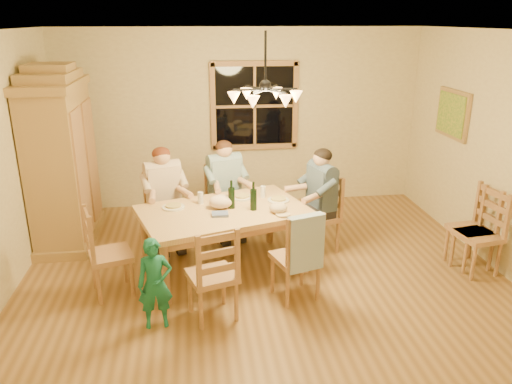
{
  "coord_description": "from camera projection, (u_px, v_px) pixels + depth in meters",
  "views": [
    {
      "loc": [
        -0.74,
        -5.05,
        2.81
      ],
      "look_at": [
        -0.08,
        0.1,
        1.0
      ],
      "focal_mm": 35.0,
      "sensor_mm": 36.0,
      "label": 1
    }
  ],
  "objects": [
    {
      "name": "floor",
      "position": [
        264.0,
        276.0,
        5.75
      ],
      "size": [
        5.5,
        5.5,
        0.0
      ],
      "primitive_type": "plane",
      "color": "brown",
      "rests_on": "ground"
    },
    {
      "name": "ceiling",
      "position": [
        266.0,
        30.0,
        4.86
      ],
      "size": [
        5.5,
        5.0,
        0.02
      ],
      "primitive_type": "cube",
      "color": "white",
      "rests_on": "wall_back"
    },
    {
      "name": "wall_back",
      "position": [
        241.0,
        119.0,
        7.64
      ],
      "size": [
        5.5,
        0.02,
        2.7
      ],
      "primitive_type": "cube",
      "color": "#CBB98F",
      "rests_on": "floor"
    },
    {
      "name": "wall_right",
      "position": [
        505.0,
        155.0,
        5.63
      ],
      "size": [
        0.02,
        5.0,
        2.7
      ],
      "primitive_type": "cube",
      "color": "#CBB98F",
      "rests_on": "floor"
    },
    {
      "name": "window",
      "position": [
        255.0,
        106.0,
        7.57
      ],
      "size": [
        1.3,
        0.06,
        1.3
      ],
      "color": "black",
      "rests_on": "wall_back"
    },
    {
      "name": "painting",
      "position": [
        452.0,
        114.0,
        6.67
      ],
      "size": [
        0.06,
        0.78,
        0.64
      ],
      "color": "#A27F46",
      "rests_on": "wall_right"
    },
    {
      "name": "chandelier",
      "position": [
        265.0,
        95.0,
        5.06
      ],
      "size": [
        0.77,
        0.68,
        0.71
      ],
      "color": "black",
      "rests_on": "ceiling"
    },
    {
      "name": "armoire",
      "position": [
        62.0,
        163.0,
        6.38
      ],
      "size": [
        0.66,
        1.4,
        2.3
      ],
      "color": "#A27F46",
      "rests_on": "floor"
    },
    {
      "name": "dining_table",
      "position": [
        224.0,
        218.0,
        5.69
      ],
      "size": [
        2.1,
        1.63,
        0.76
      ],
      "rotation": [
        0.0,
        0.0,
        0.3
      ],
      "color": "tan",
      "rests_on": "floor"
    },
    {
      "name": "chair_far_left",
      "position": [
        166.0,
        226.0,
        6.38
      ],
      "size": [
        0.55,
        0.53,
        0.99
      ],
      "rotation": [
        0.0,
        0.0,
        3.44
      ],
      "color": "#9C7145",
      "rests_on": "floor"
    },
    {
      "name": "chair_far_right",
      "position": [
        226.0,
        216.0,
        6.7
      ],
      "size": [
        0.55,
        0.53,
        0.99
      ],
      "rotation": [
        0.0,
        0.0,
        3.44
      ],
      "color": "#9C7145",
      "rests_on": "floor"
    },
    {
      "name": "chair_near_left",
      "position": [
        213.0,
        289.0,
        4.88
      ],
      "size": [
        0.55,
        0.53,
        0.99
      ],
      "rotation": [
        0.0,
        0.0,
        0.3
      ],
      "color": "#9C7145",
      "rests_on": "floor"
    },
    {
      "name": "chair_near_right",
      "position": [
        295.0,
        271.0,
        5.24
      ],
      "size": [
        0.55,
        0.53,
        0.99
      ],
      "rotation": [
        0.0,
        0.0,
        0.3
      ],
      "color": "#9C7145",
      "rests_on": "floor"
    },
    {
      "name": "chair_end_left",
      "position": [
        112.0,
        268.0,
        5.31
      ],
      "size": [
        0.53,
        0.55,
        0.99
      ],
      "rotation": [
        0.0,
        0.0,
        -1.27
      ],
      "color": "#9C7145",
      "rests_on": "floor"
    },
    {
      "name": "chair_end_right",
      "position": [
        319.0,
        228.0,
        6.31
      ],
      "size": [
        0.53,
        0.55,
        0.99
      ],
      "rotation": [
        0.0,
        0.0,
        1.87
      ],
      "color": "#9C7145",
      "rests_on": "floor"
    },
    {
      "name": "adult_woman",
      "position": [
        163.0,
        186.0,
        6.2
      ],
      "size": [
        0.49,
        0.51,
        0.87
      ],
      "rotation": [
        0.0,
        0.0,
        3.44
      ],
      "color": "#C8AF9A",
      "rests_on": "floor"
    },
    {
      "name": "adult_plaid_man",
      "position": [
        225.0,
        178.0,
        6.52
      ],
      "size": [
        0.49,
        0.51,
        0.87
      ],
      "rotation": [
        0.0,
        0.0,
        3.44
      ],
      "color": "#2E627F",
      "rests_on": "floor"
    },
    {
      "name": "adult_slate_man",
      "position": [
        320.0,
        188.0,
        6.14
      ],
      "size": [
        0.51,
        0.49,
        0.87
      ],
      "rotation": [
        0.0,
        0.0,
        1.87
      ],
      "color": "#415269",
      "rests_on": "floor"
    },
    {
      "name": "towel",
      "position": [
        305.0,
        243.0,
        4.95
      ],
      "size": [
        0.39,
        0.21,
        0.58
      ],
      "primitive_type": "cube",
      "rotation": [
        0.0,
        0.0,
        0.3
      ],
      "color": "#92A9C6",
      "rests_on": "chair_near_right"
    },
    {
      "name": "wine_bottle_a",
      "position": [
        231.0,
        194.0,
        5.65
      ],
      "size": [
        0.08,
        0.08,
        0.33
      ],
      "primitive_type": "cylinder",
      "color": "black",
      "rests_on": "dining_table"
    },
    {
      "name": "wine_bottle_b",
      "position": [
        253.0,
        196.0,
        5.59
      ],
      "size": [
        0.08,
        0.08,
        0.33
      ],
      "primitive_type": "cylinder",
      "color": "black",
      "rests_on": "dining_table"
    },
    {
      "name": "plate_woman",
      "position": [
        173.0,
        207.0,
        5.7
      ],
      "size": [
        0.26,
        0.26,
        0.02
      ],
      "primitive_type": "cylinder",
      "color": "white",
      "rests_on": "dining_table"
    },
    {
      "name": "plate_plaid",
      "position": [
        242.0,
        197.0,
        6.01
      ],
      "size": [
        0.26,
        0.26,
        0.02
      ],
      "primitive_type": "cylinder",
      "color": "white",
      "rests_on": "dining_table"
    },
    {
      "name": "plate_slate",
      "position": [
        278.0,
        200.0,
        5.92
      ],
      "size": [
        0.26,
        0.26,
        0.02
      ],
      "primitive_type": "cylinder",
      "color": "white",
      "rests_on": "dining_table"
    },
    {
      "name": "wine_glass_a",
      "position": [
        200.0,
        198.0,
        5.82
      ],
      "size": [
        0.06,
        0.06,
        0.14
      ],
      "primitive_type": "cylinder",
      "color": "silver",
      "rests_on": "dining_table"
    },
    {
      "name": "wine_glass_b",
      "position": [
        263.0,
        192.0,
        6.02
      ],
      "size": [
        0.06,
        0.06,
        0.14
      ],
      "primitive_type": "cylinder",
      "color": "silver",
      "rests_on": "dining_table"
    },
    {
      "name": "cap",
      "position": [
        278.0,
        208.0,
        5.56
      ],
      "size": [
        0.2,
        0.2,
        0.11
      ],
      "primitive_type": "ellipsoid",
      "color": "tan",
      "rests_on": "dining_table"
    },
    {
      "name": "napkin",
      "position": [
        220.0,
        214.0,
        5.48
      ],
      "size": [
        0.21,
        0.19,
        0.03
      ],
      "primitive_type": "cube",
      "rotation": [
        0.0,
        0.0,
        0.3
      ],
      "color": "#536299",
      "rests_on": "dining_table"
    },
    {
      "name": "cloth_bundle",
      "position": [
        221.0,
        201.0,
        5.68
      ],
      "size": [
        0.28,
        0.22,
        0.15
      ],
      "primitive_type": "ellipsoid",
      "color": "beige",
      "rests_on": "dining_table"
    },
    {
      "name": "child",
      "position": [
        155.0,
        284.0,
        4.69
      ],
      "size": [
        0.35,
        0.25,
        0.9
      ],
      "primitive_type": "imported",
      "rotation": [
        0.0,
        0.0,
        0.11
      ],
      "color": "#186E56",
      "rests_on": "floor"
    },
    {
      "name": "chair_spare_front",
      "position": [
        469.0,
        242.0,
        5.91
      ],
      "size": [
        0.47,
        0.49,
        0.99
      ],
      "rotation": [
        0.0,
        0.0,
        1.69
      ],
      "color": "#9C7145",
      "rests_on": "floor"
    },
    {
      "name": "chair_spare_back",
      "position": [
        476.0,
        248.0,
        5.77
      ],
      "size": [
        0.49,
        0.51,
        0.99
      ],
      "rotation": [
        0.0,
        0.0,
        1.75
      ],
      "color": "#9C7145",
      "rests_on": "floor"
    }
  ]
}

